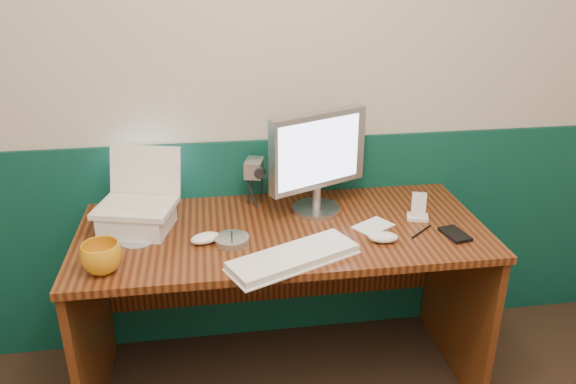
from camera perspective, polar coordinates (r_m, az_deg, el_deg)
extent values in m
cube|color=#C0B4A2|center=(2.40, -2.21, 11.08)|extent=(3.50, 0.04, 2.50)
cube|color=#07302D|center=(2.65, -1.93, -5.04)|extent=(3.48, 0.02, 1.00)
cube|color=#3B150A|center=(2.41, -0.53, -11.65)|extent=(1.60, 0.70, 0.75)
cube|color=white|center=(2.26, -15.06, -2.76)|extent=(0.30, 0.27, 0.09)
cube|color=white|center=(1.98, 0.56, -6.74)|extent=(0.49, 0.34, 0.03)
ellipsoid|color=white|center=(2.14, 9.66, -4.55)|extent=(0.12, 0.08, 0.04)
ellipsoid|color=white|center=(2.13, -8.40, -4.65)|extent=(0.13, 0.10, 0.04)
imported|color=orange|center=(2.01, -18.42, -6.36)|extent=(0.18, 0.18, 0.11)
cylinder|color=#B0B8C0|center=(2.11, -5.72, -4.91)|extent=(0.13, 0.13, 0.03)
cylinder|color=#ADB7BD|center=(2.20, -15.01, -4.78)|extent=(0.13, 0.13, 0.00)
cylinder|color=black|center=(2.25, 13.39, -3.92)|extent=(0.11, 0.09, 0.01)
cube|color=white|center=(2.26, 8.65, -3.44)|extent=(0.18, 0.17, 0.00)
cube|color=white|center=(2.35, 13.01, -2.50)|extent=(0.10, 0.09, 0.02)
cube|color=silver|center=(2.33, 13.14, -1.23)|extent=(0.06, 0.04, 0.10)
cube|color=black|center=(2.25, 16.60, -4.14)|extent=(0.10, 0.14, 0.01)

